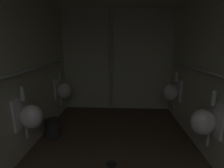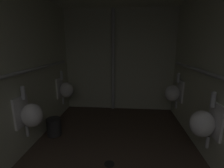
{
  "view_description": "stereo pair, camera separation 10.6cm",
  "coord_description": "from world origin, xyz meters",
  "views": [
    {
      "loc": [
        0.07,
        -0.09,
        1.56
      ],
      "look_at": [
        -0.06,
        2.5,
        0.94
      ],
      "focal_mm": 25.81,
      "sensor_mm": 36.0,
      "label": 1
    },
    {
      "loc": [
        0.18,
        -0.09,
        1.56
      ],
      "look_at": [
        -0.06,
        2.5,
        0.94
      ],
      "focal_mm": 25.81,
      "sensor_mm": 36.0,
      "label": 2
    }
  ],
  "objects": [
    {
      "name": "floor",
      "position": [
        0.0,
        1.9,
        -0.04
      ],
      "size": [
        2.72,
        3.91,
        0.08
      ],
      "primitive_type": "cube",
      "color": "#47382D",
      "rests_on": "ground"
    },
    {
      "name": "wall_left",
      "position": [
        -1.33,
        1.9,
        1.2
      ],
      "size": [
        0.06,
        3.91,
        2.39
      ],
      "primitive_type": "cube",
      "color": "beige",
      "rests_on": "ground"
    },
    {
      "name": "wall_right",
      "position": [
        1.33,
        1.9,
        1.2
      ],
      "size": [
        0.06,
        3.91,
        2.39
      ],
      "primitive_type": "cube",
      "color": "beige",
      "rests_on": "ground"
    },
    {
      "name": "wall_back",
      "position": [
        0.0,
        3.82,
        1.2
      ],
      "size": [
        2.72,
        0.06,
        2.39
      ],
      "primitive_type": "cube",
      "color": "beige",
      "rests_on": "ground"
    },
    {
      "name": "urinal_left_mid",
      "position": [
        -1.15,
        1.9,
        0.62
      ],
      "size": [
        0.32,
        0.3,
        0.76
      ],
      "color": "white"
    },
    {
      "name": "urinal_left_far",
      "position": [
        -1.15,
        3.24,
        0.62
      ],
      "size": [
        0.32,
        0.3,
        0.76
      ],
      "color": "white"
    },
    {
      "name": "urinal_right_mid",
      "position": [
        1.15,
        1.85,
        0.62
      ],
      "size": [
        0.32,
        0.3,
        0.76
      ],
      "color": "white"
    },
    {
      "name": "urinal_right_far",
      "position": [
        1.15,
        3.19,
        0.62
      ],
      "size": [
        0.32,
        0.3,
        0.76
      ],
      "color": "white"
    },
    {
      "name": "supply_pipe_left",
      "position": [
        -1.24,
        1.91,
        1.21
      ],
      "size": [
        0.06,
        3.12,
        0.06
      ],
      "color": "#B2B2B2"
    },
    {
      "name": "supply_pipe_right",
      "position": [
        1.24,
        1.85,
        1.21
      ],
      "size": [
        0.06,
        3.14,
        0.06
      ],
      "color": "#B2B2B2"
    },
    {
      "name": "standpipe_back_wall",
      "position": [
        -0.14,
        3.71,
        1.2
      ],
      "size": [
        0.07,
        0.07,
        2.34
      ],
      "primitive_type": "cylinder",
      "color": "#B2B2B2",
      "rests_on": "ground"
    },
    {
      "name": "floor_drain",
      "position": [
        -0.03,
        1.77,
        0.0
      ],
      "size": [
        0.14,
        0.14,
        0.01
      ],
      "primitive_type": "cylinder",
      "color": "black",
      "rests_on": "ground"
    },
    {
      "name": "waste_bin",
      "position": [
        -1.09,
        2.42,
        0.16
      ],
      "size": [
        0.25,
        0.25,
        0.31
      ],
      "primitive_type": "cylinder",
      "color": "#2D2D2D",
      "rests_on": "ground"
    }
  ]
}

